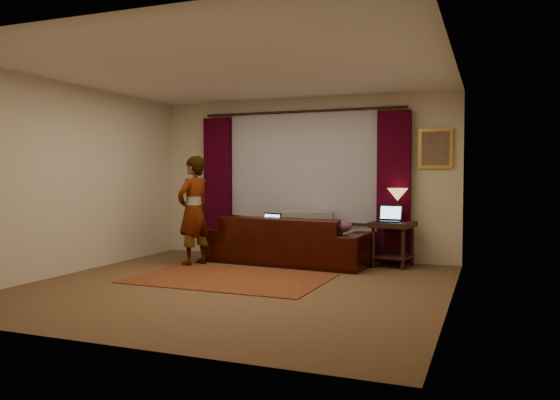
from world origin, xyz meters
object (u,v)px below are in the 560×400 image
Objects in this scene: tiffany_lamp at (397,205)px; person at (194,211)px; end_table at (393,244)px; laptop_table at (389,214)px; laptop_sofa at (266,222)px; sofa at (288,230)px.

person is at bearing -160.51° from tiffany_lamp.
laptop_table is at bearing -126.33° from end_table.
laptop_sofa is 1.99m from tiffany_lamp.
person reaches higher than sofa.
end_table is 1.35× the size of tiffany_lamp.
sofa is at bearing -170.31° from end_table.
end_table is at bearing -165.17° from sofa.
tiffany_lamp is 0.22m from laptop_table.
tiffany_lamp is at bearing -162.19° from sofa.
tiffany_lamp reaches higher than sofa.
tiffany_lamp is 3.04m from person.
laptop_sofa is at bearing 132.75° from person.
laptop_sofa is 0.78× the size of tiffany_lamp.
laptop_table is 2.90m from person.
tiffany_lamp is (1.59, 0.36, 0.41)m from sofa.
laptop_table is (-0.10, -0.16, -0.12)m from tiffany_lamp.
laptop_table is (1.50, 0.20, 0.28)m from sofa.
sofa reaches higher than laptop_table.
end_table is 1.79× the size of laptop_table.
end_table is 3.01m from person.
end_table is (1.55, 0.26, -0.17)m from sofa.
sofa is at bearing -169.99° from laptop_table.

